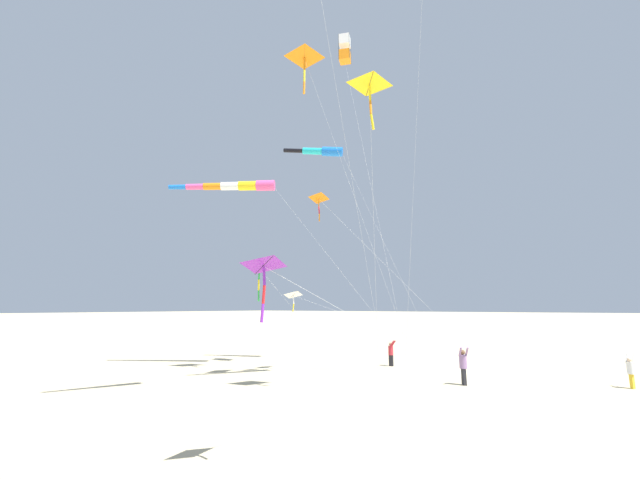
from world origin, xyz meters
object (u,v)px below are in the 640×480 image
object	(u,v)px
kite_windsock_white_trailing	(236,186)
person_child_green_jacket	(391,352)
person_adult_flyer	(463,364)
kite_delta_long_streamer_right	(294,295)
kite_delta_long_streamer_left	(305,58)
kite_box_teal_far_right	(345,49)
kite_windsock_red_high_left	(322,151)
kite_delta_rainbow_low_near	(320,200)
person_child_grey_jacket	(631,370)
kite_delta_black_fish_shape	(266,267)
kite_delta_small_distant	(259,268)
kite_delta_green_low_center	(369,85)

from	to	relation	value
kite_windsock_white_trailing	person_child_green_jacket	bearing A→B (deg)	40.35
person_adult_flyer	kite_delta_long_streamer_right	size ratio (longest dim) A/B	0.16
kite_delta_long_streamer_left	kite_delta_long_streamer_right	bearing A→B (deg)	137.60
kite_box_teal_far_right	kite_windsock_white_trailing	bearing A→B (deg)	-159.83
kite_windsock_red_high_left	kite_delta_rainbow_low_near	bearing A→B (deg)	-56.55
person_child_grey_jacket	kite_delta_black_fish_shape	size ratio (longest dim) A/B	0.10
person_child_green_jacket	kite_windsock_white_trailing	distance (m)	15.79
person_child_grey_jacket	kite_delta_long_streamer_right	bearing A→B (deg)	-162.92
kite_box_teal_far_right	kite_delta_small_distant	size ratio (longest dim) A/B	3.39
person_child_green_jacket	kite_windsock_red_high_left	bearing A→B (deg)	-156.62
kite_windsock_white_trailing	kite_delta_long_streamer_left	xyz separation A→B (m)	(6.53, -0.63, 7.03)
kite_delta_rainbow_low_near	kite_delta_black_fish_shape	xyz separation A→B (m)	(6.28, -11.35, -5.38)
kite_delta_rainbow_low_near	kite_delta_long_streamer_left	size ratio (longest dim) A/B	0.54
person_adult_flyer	kite_box_teal_far_right	size ratio (longest dim) A/B	0.09
person_child_grey_jacket	kite_delta_small_distant	world-z (taller)	kite_delta_small_distant
kite_delta_green_low_center	kite_windsock_red_high_left	bearing A→B (deg)	136.40
kite_windsock_white_trailing	kite_delta_green_low_center	size ratio (longest dim) A/B	0.93
kite_delta_rainbow_low_near	kite_windsock_red_high_left	xyz separation A→B (m)	(-3.12, 4.72, 5.42)
person_child_green_jacket	kite_delta_long_streamer_right	world-z (taller)	kite_delta_long_streamer_right
kite_delta_rainbow_low_near	kite_box_teal_far_right	world-z (taller)	kite_box_teal_far_right
person_adult_flyer	kite_windsock_red_high_left	world-z (taller)	kite_windsock_red_high_left
person_child_green_jacket	kite_box_teal_far_right	xyz separation A→B (m)	(-0.81, -4.28, 20.72)
kite_windsock_red_high_left	kite_delta_small_distant	size ratio (longest dim) A/B	2.44
kite_delta_black_fish_shape	kite_delta_long_streamer_left	size ratio (longest dim) A/B	0.81
kite_delta_rainbow_low_near	kite_delta_long_streamer_left	distance (m)	9.12
kite_delta_rainbow_low_near	kite_delta_long_streamer_right	bearing A→B (deg)	156.38
person_child_grey_jacket	kite_delta_small_distant	xyz separation A→B (m)	(-17.57, -8.22, 5.40)
kite_delta_long_streamer_left	kite_delta_small_distant	xyz separation A→B (m)	(-2.88, -0.58, -13.16)
person_adult_flyer	kite_windsock_red_high_left	distance (m)	18.12
person_child_grey_jacket	kite_windsock_red_high_left	size ratio (longest dim) A/B	0.10
person_child_grey_jacket	kite_box_teal_far_right	xyz separation A→B (m)	(-13.76, -4.27, 20.77)
kite_box_teal_far_right	kite_delta_green_low_center	bearing A→B (deg)	-49.66
person_child_green_jacket	kite_delta_small_distant	size ratio (longest dim) A/B	0.26
person_adult_flyer	kite_delta_black_fish_shape	distance (m)	14.64
person_child_grey_jacket	kite_delta_long_streamer_right	xyz separation A→B (m)	(-17.25, -5.30, 3.83)
kite_delta_long_streamer_right	kite_delta_long_streamer_left	bearing A→B (deg)	-42.40
kite_delta_long_streamer_right	kite_windsock_white_trailing	bearing A→B (deg)	-156.70
kite_windsock_white_trailing	kite_delta_small_distant	distance (m)	7.23
person_adult_flyer	kite_delta_rainbow_low_near	world-z (taller)	kite_delta_rainbow_low_near
person_adult_flyer	kite_delta_long_streamer_left	distance (m)	20.26
kite_delta_rainbow_low_near	kite_box_teal_far_right	bearing A→B (deg)	78.08
person_child_grey_jacket	kite_delta_rainbow_low_near	distance (m)	18.36
kite_delta_long_streamer_left	person_adult_flyer	bearing A→B (deg)	26.09
kite_delta_green_low_center	kite_delta_long_streamer_left	distance (m)	7.81
person_child_green_jacket	kite_delta_black_fish_shape	xyz separation A→B (m)	(4.98, -17.98, 4.07)
person_child_grey_jacket	kite_delta_green_low_center	size ratio (longest dim) A/B	0.11
kite_delta_black_fish_shape	kite_delta_small_distant	bearing A→B (deg)	134.57
kite_delta_long_streamer_right	kite_windsock_red_high_left	world-z (taller)	kite_windsock_red_high_left
person_adult_flyer	person_child_grey_jacket	distance (m)	8.05
person_adult_flyer	kite_delta_long_streamer_right	world-z (taller)	kite_delta_long_streamer_right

